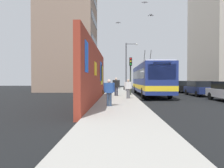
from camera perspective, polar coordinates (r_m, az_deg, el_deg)
name	(u,v)px	position (r m, az deg, el deg)	size (l,w,h in m)	color
ground_plane	(136,98)	(19.08, 6.71, -3.94)	(80.00, 80.00, 0.00)	black
sidewalk_slab	(119,97)	(18.99, 1.89, -3.73)	(48.00, 3.20, 0.15)	#9E9B93
graffiti_wall	(95,75)	(14.83, -4.75, 2.50)	(13.59, 0.32, 4.07)	maroon
building_far_left	(69,28)	(32.70, -12.23, 15.37)	(8.80, 7.97, 19.47)	gray
city_bus	(150,78)	(22.24, 10.62, 1.57)	(12.03, 2.67, 5.13)	navy
parked_car_navy	(199,88)	(23.26, 23.53, -1.05)	(4.47, 1.88, 1.58)	navy
parked_car_black	(181,86)	(28.94, 19.03, -0.61)	(4.52, 1.88, 1.58)	black
parked_car_dark_gray	(171,85)	(33.95, 16.36, -0.35)	(4.16, 1.92, 1.58)	#38383D
pedestrian_at_curb	(128,87)	(16.78, 4.61, -0.94)	(0.22, 0.73, 1.60)	#595960
pedestrian_near_wall	(109,91)	(11.82, -0.88, -1.89)	(0.22, 0.72, 1.58)	#2D3F59
pedestrian_midblock	(116,85)	(19.55, 1.16, -0.31)	(0.24, 0.77, 1.76)	#1E1E2D
traffic_light	(131,69)	(20.85, 5.29, 4.12)	(0.49, 0.28, 3.88)	#2D382D
street_lamp	(127,63)	(28.87, 4.39, 5.85)	(0.44, 1.73, 6.83)	#4C4C51
flying_pigeons	(139,3)	(20.06, 7.77, 21.73)	(9.18, 3.78, 1.56)	gray
curbside_puddle	(145,100)	(16.95, 9.43, -4.58)	(1.53, 1.53, 0.00)	black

